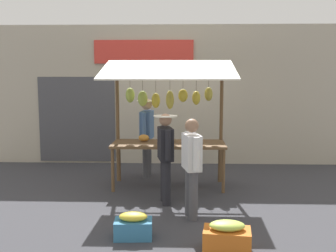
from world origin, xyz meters
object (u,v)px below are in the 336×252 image
Objects in this scene: produce_crate_near at (133,226)px; vendor_with_sunhat at (147,131)px; shopper_in_grey_tee at (165,151)px; market_stall at (168,108)px; shopper_with_ponytail at (192,162)px; produce_crate_side at (227,238)px.

vendor_with_sunhat is at bearing -88.34° from produce_crate_near.
produce_crate_near is at bearing 155.23° from shopper_in_grey_tee.
market_stall is at bearing 41.14° from vendor_with_sunhat.
shopper_in_grey_tee is at bearing 20.00° from shopper_with_ponytail.
vendor_with_sunhat is 3.98m from produce_crate_side.
vendor_with_sunhat reaches higher than produce_crate_side.
shopper_in_grey_tee is at bearing 89.47° from market_stall.
produce_crate_side is (-1.22, 0.39, 0.02)m from produce_crate_near.
shopper_with_ponytail is 0.99× the size of shopper_in_grey_tee.
shopper_with_ponytail is at bearing 103.36° from market_stall.
produce_crate_near is at bearing 7.95° from vendor_with_sunhat.
produce_crate_near is (0.80, 0.82, -0.72)m from shopper_with_ponytail.
shopper_in_grey_tee reaches higher than produce_crate_side.
shopper_with_ponytail is 2.46× the size of produce_crate_side.
shopper_with_ponytail is 2.93× the size of produce_crate_near.
shopper_with_ponytail reaches higher than produce_crate_side.
produce_crate_near is at bearing 123.35° from shopper_with_ponytail.
produce_crate_near is at bearing 81.47° from market_stall.
market_stall is 1.93m from shopper_with_ponytail.
market_stall is 1.01m from vendor_with_sunhat.
shopper_in_grey_tee is (-0.47, 1.77, -0.10)m from vendor_with_sunhat.
shopper_in_grey_tee is (0.43, -0.68, 0.03)m from shopper_with_ponytail.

